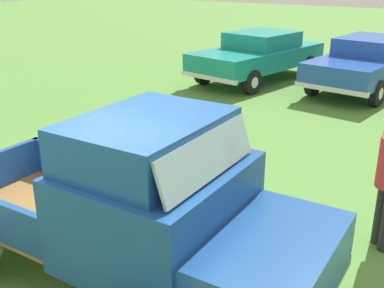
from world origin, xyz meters
The scene contains 4 objects.
ground_plane centered at (0.00, 0.00, 0.00)m, with size 80.00×80.00×0.00m, color #548C3D.
vintage_pickup_truck centered at (0.39, 0.01, 0.76)m, with size 4.67×2.85×1.96m.
show_car_0 centered at (-2.92, 9.67, 0.79)m, with size 2.66×4.81×1.43m.
show_car_1 centered at (0.11, 10.29, 0.79)m, with size 2.42×4.91×1.43m.
Camera 1 is at (3.14, -3.19, 3.19)m, focal length 44.07 mm.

